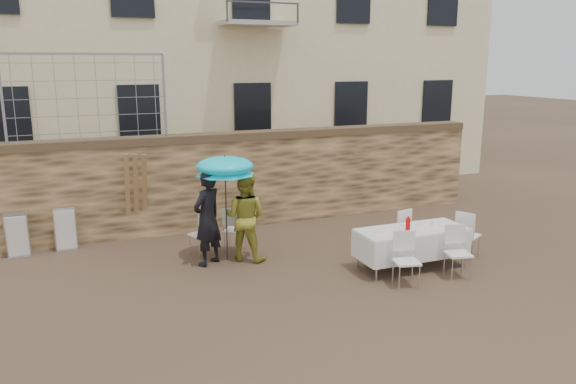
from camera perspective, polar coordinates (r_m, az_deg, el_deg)
name	(u,v)px	position (r m, az deg, el deg)	size (l,w,h in m)	color
ground	(316,308)	(9.18, 2.84, -11.71)	(80.00, 80.00, 0.00)	brown
stone_wall	(228,181)	(13.32, -6.08, 1.15)	(13.00, 0.50, 2.20)	olive
chain_link_fence	(87,98)	(12.59, -19.72, 8.96)	(3.20, 0.06, 1.80)	gray
man_suit	(207,218)	(10.84, -8.19, -2.65)	(0.68, 0.45, 1.86)	black
woman_dress	(245,217)	(11.04, -4.39, -2.54)	(0.85, 0.66, 1.75)	gold
umbrella	(225,169)	(10.82, -6.41, 2.32)	(1.15, 1.15, 1.95)	#3F3F44
couple_chair_left	(202,233)	(11.48, -8.77, -4.11)	(0.48, 0.48, 0.96)	white
couple_chair_right	(235,229)	(11.64, -5.41, -3.76)	(0.48, 0.48, 0.96)	white
banquet_table	(412,231)	(10.87, 12.48, -3.88)	(2.10, 0.85, 0.78)	white
soda_bottle	(408,225)	(10.59, 12.09, -3.32)	(0.09, 0.09, 0.26)	red
table_chair_front_left	(407,260)	(10.03, 11.96, -6.80)	(0.48, 0.48, 0.96)	white
table_chair_front_right	(458,252)	(10.66, 16.92, -5.90)	(0.48, 0.48, 0.96)	white
table_chair_back	(397,231)	(11.68, 11.04, -3.89)	(0.48, 0.48, 0.96)	white
table_chair_side	(468,234)	(11.83, 17.79, -4.07)	(0.48, 0.48, 0.96)	white
chair_stack_left	(18,233)	(12.65, -25.74, -3.75)	(0.46, 0.40, 0.92)	white
chair_stack_right	(66,228)	(12.61, -21.67, -3.42)	(0.46, 0.32, 0.92)	white
wood_planks	(142,196)	(12.63, -14.63, -0.35)	(0.70, 0.20, 2.00)	#A37749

